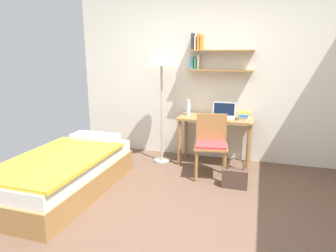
{
  "coord_description": "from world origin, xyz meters",
  "views": [
    {
      "loc": [
        0.75,
        -2.66,
        1.67
      ],
      "look_at": [
        -0.24,
        0.51,
        0.85
      ],
      "focal_mm": 32.03,
      "sensor_mm": 36.0,
      "label": 1
    }
  ],
  "objects_px": {
    "desk": "(215,127)",
    "book_stack": "(244,115)",
    "water_bottle": "(188,108)",
    "handbag": "(235,178)",
    "bed": "(65,173)",
    "standing_lamp": "(161,63)",
    "laptop": "(224,114)",
    "desk_chair": "(211,142)"
  },
  "relations": [
    {
      "from": "bed",
      "to": "desk",
      "type": "xyz_separation_m",
      "value": [
        1.6,
        1.49,
        0.35
      ]
    },
    {
      "from": "water_bottle",
      "to": "handbag",
      "type": "bearing_deg",
      "value": -44.66
    },
    {
      "from": "handbag",
      "to": "water_bottle",
      "type": "bearing_deg",
      "value": 135.34
    },
    {
      "from": "standing_lamp",
      "to": "laptop",
      "type": "xyz_separation_m",
      "value": [
        0.91,
        0.18,
        -0.73
      ]
    },
    {
      "from": "laptop",
      "to": "water_bottle",
      "type": "xyz_separation_m",
      "value": [
        -0.54,
        -0.01,
        0.06
      ]
    },
    {
      "from": "standing_lamp",
      "to": "water_bottle",
      "type": "bearing_deg",
      "value": 25.39
    },
    {
      "from": "desk_chair",
      "to": "laptop",
      "type": "relative_size",
      "value": 2.49
    },
    {
      "from": "bed",
      "to": "handbag",
      "type": "distance_m",
      "value": 2.11
    },
    {
      "from": "bed",
      "to": "desk",
      "type": "height_order",
      "value": "desk"
    },
    {
      "from": "desk_chair",
      "to": "standing_lamp",
      "type": "relative_size",
      "value": 0.5
    },
    {
      "from": "standing_lamp",
      "to": "water_bottle",
      "type": "distance_m",
      "value": 0.78
    },
    {
      "from": "desk_chair",
      "to": "water_bottle",
      "type": "distance_m",
      "value": 0.77
    },
    {
      "from": "desk",
      "to": "book_stack",
      "type": "xyz_separation_m",
      "value": [
        0.4,
        -0.03,
        0.2
      ]
    },
    {
      "from": "desk_chair",
      "to": "water_bottle",
      "type": "bearing_deg",
      "value": 131.03
    },
    {
      "from": "laptop",
      "to": "handbag",
      "type": "bearing_deg",
      "value": -71.42
    },
    {
      "from": "desk",
      "to": "book_stack",
      "type": "bearing_deg",
      "value": -4.92
    },
    {
      "from": "desk",
      "to": "standing_lamp",
      "type": "distance_m",
      "value": 1.23
    },
    {
      "from": "desk_chair",
      "to": "standing_lamp",
      "type": "distance_m",
      "value": 1.36
    },
    {
      "from": "desk_chair",
      "to": "book_stack",
      "type": "xyz_separation_m",
      "value": [
        0.39,
        0.44,
        0.31
      ]
    },
    {
      "from": "standing_lamp",
      "to": "book_stack",
      "type": "distance_m",
      "value": 1.41
    },
    {
      "from": "desk_chair",
      "to": "water_bottle",
      "type": "relative_size",
      "value": 3.57
    },
    {
      "from": "desk_chair",
      "to": "desk",
      "type": "bearing_deg",
      "value": 91.95
    },
    {
      "from": "desk",
      "to": "laptop",
      "type": "height_order",
      "value": "laptop"
    },
    {
      "from": "bed",
      "to": "desk_chair",
      "type": "height_order",
      "value": "desk_chair"
    },
    {
      "from": "bed",
      "to": "water_bottle",
      "type": "distance_m",
      "value": 2.01
    },
    {
      "from": "laptop",
      "to": "desk",
      "type": "bearing_deg",
      "value": -159.31
    },
    {
      "from": "laptop",
      "to": "water_bottle",
      "type": "height_order",
      "value": "water_bottle"
    },
    {
      "from": "desk",
      "to": "bed",
      "type": "bearing_deg",
      "value": -136.94
    },
    {
      "from": "desk_chair",
      "to": "standing_lamp",
      "type": "bearing_deg",
      "value": 157.62
    },
    {
      "from": "desk",
      "to": "book_stack",
      "type": "height_order",
      "value": "book_stack"
    },
    {
      "from": "water_bottle",
      "to": "desk",
      "type": "bearing_deg",
      "value": -4.47
    },
    {
      "from": "laptop",
      "to": "book_stack",
      "type": "height_order",
      "value": "laptop"
    },
    {
      "from": "standing_lamp",
      "to": "laptop",
      "type": "height_order",
      "value": "standing_lamp"
    },
    {
      "from": "bed",
      "to": "standing_lamp",
      "type": "distance_m",
      "value": 2.02
    },
    {
      "from": "bed",
      "to": "handbag",
      "type": "relative_size",
      "value": 4.71
    },
    {
      "from": "water_bottle",
      "to": "handbag",
      "type": "height_order",
      "value": "water_bottle"
    },
    {
      "from": "bed",
      "to": "desk",
      "type": "bearing_deg",
      "value": 43.06
    },
    {
      "from": "book_stack",
      "to": "standing_lamp",
      "type": "bearing_deg",
      "value": -174.9
    },
    {
      "from": "desk_chair",
      "to": "water_bottle",
      "type": "xyz_separation_m",
      "value": [
        -0.45,
        0.51,
        0.36
      ]
    },
    {
      "from": "water_bottle",
      "to": "laptop",
      "type": "bearing_deg",
      "value": 0.75
    },
    {
      "from": "laptop",
      "to": "handbag",
      "type": "height_order",
      "value": "laptop"
    },
    {
      "from": "bed",
      "to": "water_bottle",
      "type": "relative_size",
      "value": 7.9
    }
  ]
}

